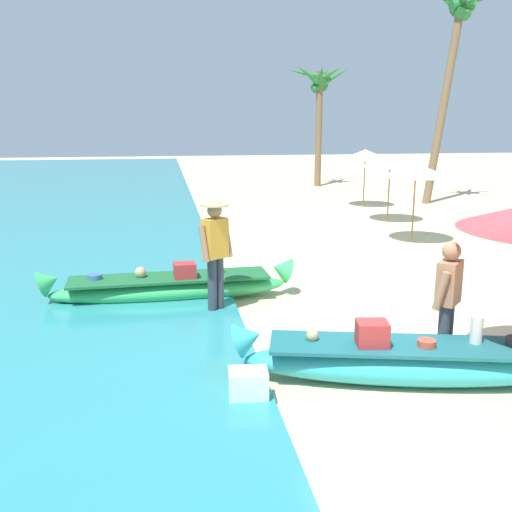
{
  "coord_description": "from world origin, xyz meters",
  "views": [
    {
      "loc": [
        -3.09,
        -6.55,
        2.98
      ],
      "look_at": [
        -1.7,
        2.2,
        0.9
      ],
      "focal_mm": 41.77,
      "sensor_mm": 36.0,
      "label": 1
    }
  ],
  "objects_px": {
    "palm_tree_leaning_seaward": "(458,30)",
    "cooler_box": "(248,388)",
    "boat_green_midground": "(170,287)",
    "person_tourist_customer": "(448,298)",
    "boat_cyan_foreground": "(408,361)",
    "person_vendor_hatted": "(215,247)",
    "palm_tree_tall_inland": "(319,87)"
  },
  "relations": [
    {
      "from": "person_tourist_customer",
      "to": "boat_green_midground",
      "type": "bearing_deg",
      "value": 135.47
    },
    {
      "from": "boat_green_midground",
      "to": "palm_tree_leaning_seaward",
      "type": "relative_size",
      "value": 0.58
    },
    {
      "from": "palm_tree_leaning_seaward",
      "to": "boat_green_midground",
      "type": "bearing_deg",
      "value": -134.15
    },
    {
      "from": "palm_tree_tall_inland",
      "to": "person_tourist_customer",
      "type": "bearing_deg",
      "value": -100.17
    },
    {
      "from": "boat_green_midground",
      "to": "palm_tree_tall_inland",
      "type": "relative_size",
      "value": 0.81
    },
    {
      "from": "palm_tree_tall_inland",
      "to": "cooler_box",
      "type": "distance_m",
      "value": 20.89
    },
    {
      "from": "palm_tree_tall_inland",
      "to": "cooler_box",
      "type": "bearing_deg",
      "value": -106.74
    },
    {
      "from": "cooler_box",
      "to": "palm_tree_tall_inland",
      "type": "bearing_deg",
      "value": 77.67
    },
    {
      "from": "person_tourist_customer",
      "to": "palm_tree_tall_inland",
      "type": "height_order",
      "value": "palm_tree_tall_inland"
    },
    {
      "from": "person_tourist_customer",
      "to": "palm_tree_leaning_seaward",
      "type": "bearing_deg",
      "value": 63.66
    },
    {
      "from": "boat_green_midground",
      "to": "palm_tree_tall_inland",
      "type": "distance_m",
      "value": 17.64
    },
    {
      "from": "boat_green_midground",
      "to": "palm_tree_leaning_seaward",
      "type": "height_order",
      "value": "palm_tree_leaning_seaward"
    },
    {
      "from": "palm_tree_leaning_seaward",
      "to": "cooler_box",
      "type": "height_order",
      "value": "palm_tree_leaning_seaward"
    },
    {
      "from": "palm_tree_tall_inland",
      "to": "palm_tree_leaning_seaward",
      "type": "bearing_deg",
      "value": -60.96
    },
    {
      "from": "boat_cyan_foreground",
      "to": "boat_green_midground",
      "type": "bearing_deg",
      "value": 126.45
    },
    {
      "from": "person_tourist_customer",
      "to": "cooler_box",
      "type": "relative_size",
      "value": 3.78
    },
    {
      "from": "boat_cyan_foreground",
      "to": "person_vendor_hatted",
      "type": "height_order",
      "value": "person_vendor_hatted"
    },
    {
      "from": "person_vendor_hatted",
      "to": "palm_tree_leaning_seaward",
      "type": "distance_m",
      "value": 15.02
    },
    {
      "from": "boat_green_midground",
      "to": "person_vendor_hatted",
      "type": "height_order",
      "value": "person_vendor_hatted"
    },
    {
      "from": "person_vendor_hatted",
      "to": "palm_tree_tall_inland",
      "type": "bearing_deg",
      "value": 70.29
    },
    {
      "from": "person_vendor_hatted",
      "to": "boat_cyan_foreground",
      "type": "bearing_deg",
      "value": -54.67
    },
    {
      "from": "person_vendor_hatted",
      "to": "person_tourist_customer",
      "type": "xyz_separation_m",
      "value": [
        2.56,
        -2.37,
        -0.19
      ]
    },
    {
      "from": "cooler_box",
      "to": "person_tourist_customer",
      "type": "bearing_deg",
      "value": 17.87
    },
    {
      "from": "boat_cyan_foreground",
      "to": "palm_tree_leaning_seaward",
      "type": "bearing_deg",
      "value": 62.21
    },
    {
      "from": "person_vendor_hatted",
      "to": "palm_tree_leaning_seaward",
      "type": "bearing_deg",
      "value": 50.11
    },
    {
      "from": "palm_tree_leaning_seaward",
      "to": "cooler_box",
      "type": "relative_size",
      "value": 17.48
    },
    {
      "from": "boat_cyan_foreground",
      "to": "palm_tree_leaning_seaward",
      "type": "height_order",
      "value": "palm_tree_leaning_seaward"
    },
    {
      "from": "person_vendor_hatted",
      "to": "palm_tree_tall_inland",
      "type": "relative_size",
      "value": 0.36
    },
    {
      "from": "boat_green_midground",
      "to": "person_tourist_customer",
      "type": "xyz_separation_m",
      "value": [
        3.24,
        -3.19,
        0.63
      ]
    },
    {
      "from": "person_vendor_hatted",
      "to": "cooler_box",
      "type": "xyz_separation_m",
      "value": [
        0.07,
        -2.97,
        -0.87
      ]
    },
    {
      "from": "cooler_box",
      "to": "boat_cyan_foreground",
      "type": "bearing_deg",
      "value": 11.5
    },
    {
      "from": "person_vendor_hatted",
      "to": "person_tourist_customer",
      "type": "bearing_deg",
      "value": -42.85
    }
  ]
}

